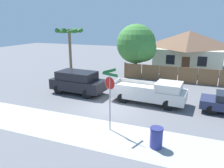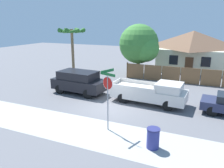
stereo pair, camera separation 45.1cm
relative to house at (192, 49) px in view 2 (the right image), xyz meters
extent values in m
plane|color=slate|center=(-4.27, -16.78, -2.51)|extent=(80.00, 80.00, 0.00)
cube|color=#A3A39E|center=(-4.27, -20.38, -2.50)|extent=(36.00, 3.20, 0.01)
cube|color=brown|center=(-5.04, -7.93, -1.72)|extent=(1.78, 0.06, 1.58)
cube|color=brown|center=(-3.19, -7.93, -1.72)|extent=(1.78, 0.06, 1.58)
cube|color=brown|center=(-1.34, -7.93, -1.72)|extent=(1.78, 0.06, 1.58)
cube|color=brown|center=(0.50, -7.93, -1.72)|extent=(1.78, 0.06, 1.58)
cube|color=brown|center=(2.35, -7.93, -1.72)|extent=(1.78, 0.06, 1.58)
cube|color=brown|center=(-5.97, -7.93, -1.67)|extent=(0.12, 0.12, 1.68)
cube|color=beige|center=(0.00, 0.00, -1.14)|extent=(7.80, 7.32, 2.73)
pyramid|color=brown|center=(0.00, 0.00, 1.27)|extent=(8.43, 7.90, 2.11)
cube|color=black|center=(-1.76, -3.68, -0.93)|extent=(1.00, 0.04, 1.10)
cube|color=black|center=(1.76, -3.68, -0.93)|extent=(1.00, 0.04, 1.10)
cube|color=brown|center=(0.00, -3.68, -1.51)|extent=(0.90, 0.04, 2.00)
cylinder|color=brown|center=(-5.30, -6.21, -1.56)|extent=(0.40, 0.40, 1.89)
sphere|color=#428438|center=(-5.30, -6.21, 1.01)|extent=(4.35, 4.35, 4.35)
sphere|color=#478F3C|center=(-4.32, -6.75, 0.58)|extent=(2.83, 2.83, 2.83)
cylinder|color=brown|center=(-11.03, -10.68, 0.09)|extent=(0.28, 0.28, 5.19)
cone|color=#2D6B28|center=(-10.12, -10.68, 2.43)|extent=(0.44, 1.71, 0.69)
cone|color=#2D6B28|center=(-10.58, -9.89, 2.43)|extent=(1.70, 1.23, 0.69)
cone|color=#2D6B28|center=(-11.49, -9.89, 2.43)|extent=(1.70, 1.23, 0.69)
cone|color=#2D6B28|center=(-11.95, -10.68, 2.43)|extent=(0.44, 1.71, 0.69)
cone|color=#2D6B28|center=(-11.49, -11.47, 2.43)|extent=(1.70, 1.23, 0.69)
cone|color=#2D6B28|center=(-10.58, -11.47, 2.43)|extent=(1.70, 1.23, 0.69)
cube|color=black|center=(-7.84, -14.70, -1.71)|extent=(4.64, 2.29, 0.86)
cube|color=black|center=(-7.95, -14.69, -0.95)|extent=(3.27, 2.04, 0.66)
cube|color=black|center=(-6.45, -14.78, -0.95)|extent=(0.17, 1.78, 0.56)
cylinder|color=black|center=(-6.39, -13.88, -2.12)|extent=(0.78, 0.22, 0.78)
cylinder|color=black|center=(-6.49, -15.68, -2.12)|extent=(0.78, 0.22, 0.78)
cylinder|color=black|center=(-9.19, -13.72, -2.12)|extent=(0.78, 0.22, 0.78)
cylinder|color=black|center=(-9.29, -15.51, -2.12)|extent=(0.78, 0.22, 0.78)
cube|color=silver|center=(-1.92, -14.70, -1.77)|extent=(5.57, 2.28, 0.78)
cube|color=silver|center=(-0.42, -14.79, -1.09)|extent=(1.85, 1.91, 0.58)
cube|color=silver|center=(-2.78, -13.71, -1.24)|extent=(3.43, 0.28, 0.27)
cube|color=silver|center=(-2.89, -15.57, -1.24)|extent=(3.43, 0.28, 0.27)
cube|color=silver|center=(-4.60, -14.54, -1.24)|extent=(0.19, 1.87, 0.27)
cylinder|color=black|center=(-0.17, -13.93, -2.14)|extent=(0.73, 0.22, 0.73)
cylinder|color=black|center=(-0.28, -15.67, -2.14)|extent=(0.73, 0.22, 0.73)
cylinder|color=black|center=(-3.55, -13.73, -2.14)|extent=(0.73, 0.22, 0.73)
cylinder|color=black|center=(-3.66, -15.47, -2.14)|extent=(0.73, 0.22, 0.73)
cylinder|color=black|center=(2.55, -13.84, -2.18)|extent=(0.66, 0.22, 0.66)
cylinder|color=black|center=(2.45, -15.41, -2.18)|extent=(0.66, 0.22, 0.66)
cylinder|color=gray|center=(-2.90, -19.75, -0.97)|extent=(0.07, 0.07, 3.08)
cylinder|color=red|center=(-2.90, -19.75, 0.19)|extent=(0.64, 0.24, 0.66)
cylinder|color=white|center=(-2.90, -19.75, 0.19)|extent=(0.67, 0.24, 0.70)
cube|color=#19602D|center=(-2.90, -19.75, 0.68)|extent=(1.00, 0.37, 0.15)
cube|color=#19602D|center=(-2.90, -19.75, 0.86)|extent=(0.34, 0.90, 0.15)
cylinder|color=navy|center=(-0.16, -20.60, -2.04)|extent=(0.59, 0.59, 0.94)
cylinder|color=navy|center=(-0.16, -20.60, -1.53)|extent=(0.63, 0.63, 0.08)
camera|label=1|loc=(1.32, -30.03, 3.27)|focal=35.00mm
camera|label=2|loc=(1.74, -29.85, 3.27)|focal=35.00mm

